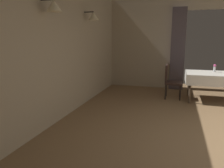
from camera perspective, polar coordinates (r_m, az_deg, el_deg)
name	(u,v)px	position (r m, az deg, el deg)	size (l,w,h in m)	color
wall_left	(41,46)	(4.11, -17.77, 9.33)	(0.49, 8.40, 3.00)	tan
wall_back	(209,42)	(7.64, 23.62, 9.78)	(6.40, 0.27, 3.00)	tan
dining_table_mid	(217,76)	(6.41, 25.29, 1.80)	(1.56, 1.06, 0.75)	#4C3D2D
chair_mid_left	(170,80)	(6.33, 14.76, 1.04)	(0.44, 0.44, 0.93)	black
flower_vase_mid	(215,68)	(6.56, 24.82, 3.79)	(0.07, 0.07, 0.21)	silver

